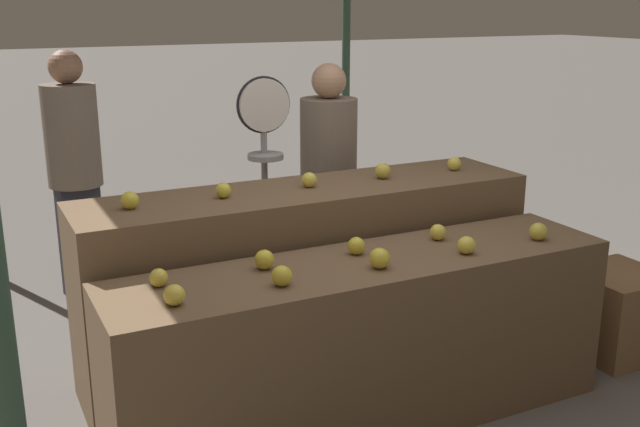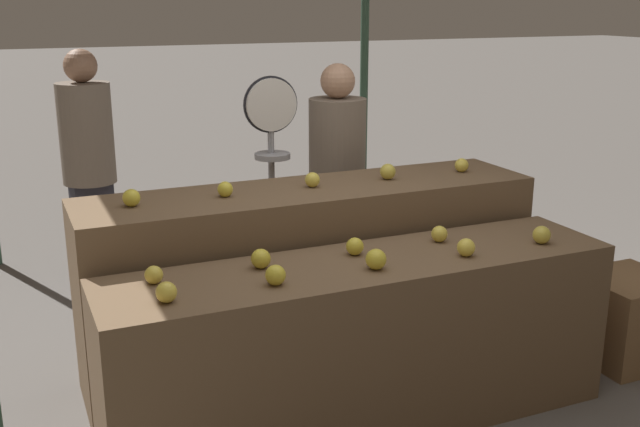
% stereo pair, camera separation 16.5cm
% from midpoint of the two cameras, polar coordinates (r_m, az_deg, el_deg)
% --- Properties ---
extents(ground_plane, '(60.00, 60.00, 0.00)m').
position_cam_midpoint_polar(ground_plane, '(3.63, 2.04, -15.49)').
color(ground_plane, '#66605B').
extents(display_counter_front, '(2.34, 0.55, 0.79)m').
position_cam_midpoint_polar(display_counter_front, '(3.44, 2.11, -9.86)').
color(display_counter_front, brown).
rests_on(display_counter_front, ground_plane).
extents(display_counter_back, '(2.34, 0.55, 0.99)m').
position_cam_midpoint_polar(display_counter_back, '(3.90, -2.10, -5.11)').
color(display_counter_back, brown).
rests_on(display_counter_back, ground_plane).
extents(apple_front_0, '(0.08, 0.08, 0.08)m').
position_cam_midpoint_polar(apple_front_0, '(2.88, -12.67, -6.10)').
color(apple_front_0, yellow).
rests_on(apple_front_0, display_counter_front).
extents(apple_front_1, '(0.08, 0.08, 0.08)m').
position_cam_midpoint_polar(apple_front_1, '(3.00, -4.50, -4.77)').
color(apple_front_1, gold).
rests_on(apple_front_1, display_counter_front).
extents(apple_front_2, '(0.09, 0.09, 0.09)m').
position_cam_midpoint_polar(apple_front_2, '(3.19, 3.07, -3.44)').
color(apple_front_2, gold).
rests_on(apple_front_2, display_counter_front).
extents(apple_front_3, '(0.08, 0.08, 0.08)m').
position_cam_midpoint_polar(apple_front_3, '(3.41, 9.74, -2.40)').
color(apple_front_3, yellow).
rests_on(apple_front_3, display_counter_front).
extents(apple_front_4, '(0.08, 0.08, 0.08)m').
position_cam_midpoint_polar(apple_front_4, '(3.68, 15.06, -1.35)').
color(apple_front_4, gold).
rests_on(apple_front_4, display_counter_front).
extents(apple_front_5, '(0.07, 0.07, 0.07)m').
position_cam_midpoint_polar(apple_front_5, '(3.07, -13.71, -4.79)').
color(apple_front_5, yellow).
rests_on(apple_front_5, display_counter_front).
extents(apple_front_6, '(0.09, 0.09, 0.09)m').
position_cam_midpoint_polar(apple_front_6, '(3.19, -5.74, -3.53)').
color(apple_front_6, gold).
rests_on(apple_front_6, display_counter_front).
extents(apple_front_7, '(0.08, 0.08, 0.08)m').
position_cam_midpoint_polar(apple_front_7, '(3.36, 1.39, -2.49)').
color(apple_front_7, gold).
rests_on(apple_front_7, display_counter_front).
extents(apple_front_8, '(0.08, 0.08, 0.08)m').
position_cam_midpoint_polar(apple_front_8, '(3.59, 7.68, -1.43)').
color(apple_front_8, yellow).
rests_on(apple_front_8, display_counter_front).
extents(apple_back_0, '(0.08, 0.08, 0.08)m').
position_cam_midpoint_polar(apple_back_0, '(3.48, -15.61, 0.97)').
color(apple_back_0, gold).
rests_on(apple_back_0, display_counter_back).
extents(apple_back_1, '(0.07, 0.07, 0.07)m').
position_cam_midpoint_polar(apple_back_1, '(3.58, -8.69, 1.74)').
color(apple_back_1, gold).
rests_on(apple_back_1, display_counter_back).
extents(apple_back_2, '(0.08, 0.08, 0.08)m').
position_cam_midpoint_polar(apple_back_2, '(3.75, -2.09, 2.57)').
color(apple_back_2, yellow).
rests_on(apple_back_2, display_counter_back).
extents(apple_back_3, '(0.08, 0.08, 0.08)m').
position_cam_midpoint_polar(apple_back_3, '(3.94, 3.61, 3.25)').
color(apple_back_3, gold).
rests_on(apple_back_3, display_counter_back).
extents(apple_back_4, '(0.08, 0.08, 0.08)m').
position_cam_midpoint_polar(apple_back_4, '(4.17, 9.08, 3.76)').
color(apple_back_4, yellow).
rests_on(apple_back_4, display_counter_back).
extents(produce_scale, '(0.31, 0.20, 1.50)m').
position_cam_midpoint_polar(produce_scale, '(4.18, -5.36, 4.95)').
color(produce_scale, '#99999E').
rests_on(produce_scale, ground_plane).
extents(person_vendor_at_scale, '(0.34, 0.34, 1.54)m').
position_cam_midpoint_polar(person_vendor_at_scale, '(4.48, -0.40, 2.99)').
color(person_vendor_at_scale, '#2D2D38').
rests_on(person_vendor_at_scale, ground_plane).
extents(person_customer_left, '(0.40, 0.40, 1.60)m').
position_cam_midpoint_polar(person_customer_left, '(5.06, -19.15, 4.03)').
color(person_customer_left, '#2D2D38').
rests_on(person_customer_left, ground_plane).
extents(wooden_crate_side, '(0.47, 0.47, 0.47)m').
position_cam_midpoint_polar(wooden_crate_side, '(4.44, 20.63, -7.06)').
color(wooden_crate_side, olive).
rests_on(wooden_crate_side, ground_plane).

